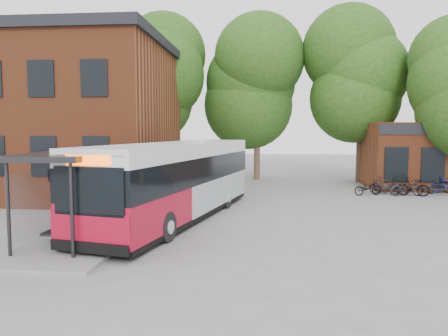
# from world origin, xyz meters

# --- Properties ---
(ground) EXTENTS (100.00, 100.00, 0.00)m
(ground) POSITION_xyz_m (0.00, 0.00, 0.00)
(ground) COLOR slate
(station_building) EXTENTS (18.40, 10.40, 8.50)m
(station_building) POSITION_xyz_m (-13.00, 9.00, 4.25)
(station_building) COLOR brown
(station_building) RESTS_ON ground
(bus_shelter) EXTENTS (3.60, 7.00, 2.90)m
(bus_shelter) POSITION_xyz_m (-4.50, -1.00, 1.45)
(bus_shelter) COLOR #27272A
(bus_shelter) RESTS_ON ground
(bike_rail) EXTENTS (5.20, 0.10, 0.38)m
(bike_rail) POSITION_xyz_m (9.28, 10.00, 0.19)
(bike_rail) COLOR #27272A
(bike_rail) RESTS_ON ground
(tree_0) EXTENTS (7.92, 7.92, 11.00)m
(tree_0) POSITION_xyz_m (-6.00, 16.00, 5.50)
(tree_0) COLOR #204512
(tree_0) RESTS_ON ground
(tree_1) EXTENTS (7.92, 7.92, 10.40)m
(tree_1) POSITION_xyz_m (1.00, 17.00, 5.20)
(tree_1) COLOR #204512
(tree_1) RESTS_ON ground
(tree_2) EXTENTS (7.92, 7.92, 11.00)m
(tree_2) POSITION_xyz_m (8.00, 16.00, 5.50)
(tree_2) COLOR #204512
(tree_2) RESTS_ON ground
(city_bus) EXTENTS (5.04, 12.29, 3.05)m
(city_bus) POSITION_xyz_m (-1.91, 2.53, 1.53)
(city_bus) COLOR #A60B24
(city_bus) RESTS_ON ground
(bicycle_0) EXTENTS (1.67, 1.00, 0.83)m
(bicycle_0) POSITION_xyz_m (7.18, 9.74, 0.42)
(bicycle_0) COLOR black
(bicycle_0) RESTS_ON ground
(bicycle_2) EXTENTS (1.76, 1.07, 0.87)m
(bicycle_2) POSITION_xyz_m (8.67, 10.13, 0.44)
(bicycle_2) COLOR #312D26
(bicycle_2) RESTS_ON ground
(bicycle_3) EXTENTS (1.71, 1.00, 0.99)m
(bicycle_3) POSITION_xyz_m (8.18, 10.16, 0.49)
(bicycle_3) COLOR black
(bicycle_3) RESTS_ON ground
(bicycle_4) EXTENTS (1.84, 0.83, 0.93)m
(bicycle_4) POSITION_xyz_m (9.22, 9.66, 0.47)
(bicycle_4) COLOR #212129
(bicycle_4) RESTS_ON ground
(bicycle_5) EXTENTS (1.75, 0.95, 1.01)m
(bicycle_5) POSITION_xyz_m (9.54, 9.70, 0.51)
(bicycle_5) COLOR black
(bicycle_5) RESTS_ON ground
(bicycle_6) EXTENTS (1.93, 1.35, 0.96)m
(bicycle_6) POSITION_xyz_m (11.37, 10.79, 0.48)
(bicycle_6) COLOR black
(bicycle_6) RESTS_ON ground
(bicycle_7) EXTENTS (1.62, 1.04, 0.95)m
(bicycle_7) POSITION_xyz_m (11.69, 10.72, 0.47)
(bicycle_7) COLOR navy
(bicycle_7) RESTS_ON ground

